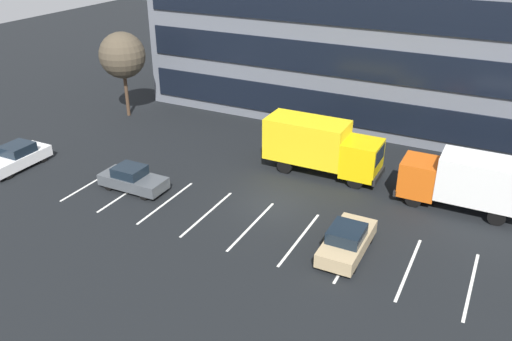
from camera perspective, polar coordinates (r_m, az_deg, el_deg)
ground_plane at (r=30.65m, az=1.74°, el=-3.67°), size 120.00×120.00×0.00m
lot_markings at (r=28.66m, az=-0.49°, el=-5.96°), size 22.54×5.40×0.01m
box_truck_orange at (r=31.58m, az=21.77°, el=-0.98°), size 7.02×2.32×3.25m
box_truck_yellow_all at (r=33.74m, az=6.96°, el=2.75°), size 7.47×2.48×3.47m
sedan_charcoal at (r=32.80m, az=-13.14°, el=-0.89°), size 4.15×1.74×1.48m
sedan_white at (r=38.07m, az=-24.35°, el=1.32°), size 1.84×4.39×1.57m
sedan_tan at (r=26.50m, az=9.77°, el=-7.46°), size 1.82×4.34×1.55m
bare_tree at (r=44.03m, az=-14.19°, el=11.91°), size 3.64×3.64×6.83m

